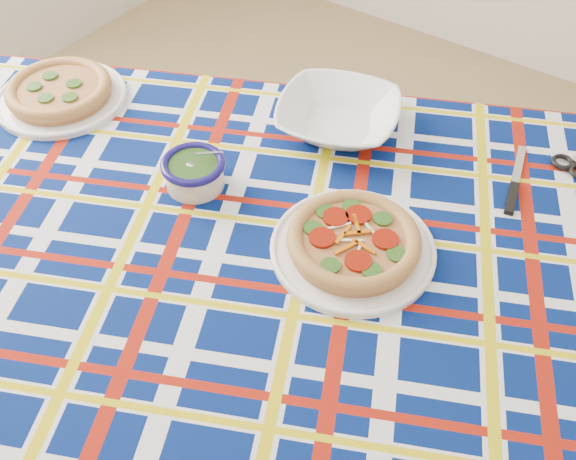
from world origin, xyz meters
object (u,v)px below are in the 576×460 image
Objects in this scene: main_focaccia_plate at (354,241)px; pesto_bowl at (194,170)px; dining_table at (264,269)px; serving_bowl at (338,117)px.

pesto_bowl reaches higher than main_focaccia_plate.
dining_table is 6.01× the size of main_focaccia_plate.
serving_bowl is at bearing 75.38° from dining_table.
main_focaccia_plate is 2.43× the size of pesto_bowl.
pesto_bowl is 0.35m from serving_bowl.
serving_bowl reaches higher than main_focaccia_plate.
main_focaccia_plate is 1.18× the size of serving_bowl.
serving_bowl is (-0.07, 0.37, 0.11)m from dining_table.
main_focaccia_plate reaches higher than dining_table.
dining_table is 0.24m from pesto_bowl.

